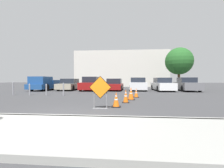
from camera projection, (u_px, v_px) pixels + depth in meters
ground_plane at (104, 93)px, 14.83m from camera, size 96.00×96.00×0.00m
sidewalk_strip at (37, 130)px, 3.60m from camera, size 25.59×2.55×0.14m
curb_lip at (60, 117)px, 4.87m from camera, size 25.59×0.20×0.14m
road_closed_sign at (100, 91)px, 6.57m from camera, size 0.99×0.20×1.45m
traffic_cone_nearest at (116, 100)px, 7.04m from camera, size 0.42×0.42×0.71m
traffic_cone_second at (126, 96)px, 8.36m from camera, size 0.39×0.39×0.75m
traffic_cone_third at (131, 93)px, 9.57m from camera, size 0.50×0.50×0.83m
traffic_cone_fourth at (136, 93)px, 10.85m from camera, size 0.39×0.39×0.67m
pickup_truck at (45, 84)px, 17.91m from camera, size 2.24×5.11×1.63m
parked_car_nearest at (70, 85)px, 18.46m from camera, size 1.95×4.45×1.39m
parked_car_second at (91, 84)px, 17.73m from camera, size 2.00×4.14×1.62m
parked_car_third at (114, 85)px, 17.85m from camera, size 2.08×4.14×1.40m
parked_car_fourth at (138, 84)px, 17.79m from camera, size 2.06×4.16×1.52m
parked_car_fifth at (162, 85)px, 17.22m from camera, size 1.93×4.64×1.50m
parked_car_sixth at (187, 85)px, 17.13m from camera, size 2.15×4.69×1.52m
bollard_nearest at (63, 89)px, 12.06m from camera, size 0.12×0.12×1.02m
bollard_second at (46, 89)px, 12.19m from camera, size 0.12×0.12×0.93m
bollard_third at (30, 89)px, 12.31m from camera, size 0.12×0.12×0.95m
bollard_fourth at (13, 88)px, 12.44m from camera, size 0.12×0.12×1.11m
building_facade_backdrop at (121, 69)px, 28.95m from camera, size 17.03×5.00×6.52m
street_tree_behind_lot at (179, 61)px, 20.27m from camera, size 3.64×3.64×5.60m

